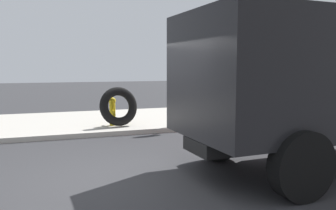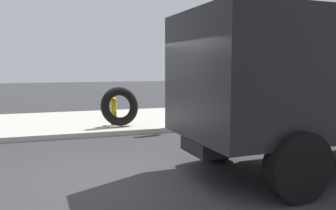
# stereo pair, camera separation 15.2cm
# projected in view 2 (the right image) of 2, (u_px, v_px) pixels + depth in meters

# --- Properties ---
(ground_plane) EXTENTS (80.00, 80.00, 0.00)m
(ground_plane) POSITION_uv_depth(u_px,v_px,m) (108.00, 182.00, 6.17)
(ground_plane) COLOR #2D2D30
(sidewalk_curb) EXTENTS (36.00, 5.00, 0.15)m
(sidewalk_curb) POSITION_uv_depth(u_px,v_px,m) (80.00, 122.00, 12.29)
(sidewalk_curb) COLOR #ADA89E
(sidewalk_curb) RESTS_ON ground
(fire_hydrant) EXTENTS (0.22, 0.50, 0.91)m
(fire_hydrant) POSITION_uv_depth(u_px,v_px,m) (114.00, 110.00, 11.15)
(fire_hydrant) COLOR yellow
(fire_hydrant) RESTS_ON sidewalk_curb
(loose_tire) EXTENTS (1.32, 0.73, 1.27)m
(loose_tire) POSITION_uv_depth(u_px,v_px,m) (120.00, 106.00, 10.96)
(loose_tire) COLOR black
(loose_tire) RESTS_ON sidewalk_curb
(stop_sign) EXTENTS (0.76, 0.08, 2.22)m
(stop_sign) POSITION_uv_depth(u_px,v_px,m) (181.00, 77.00, 11.07)
(stop_sign) COLOR gray
(stop_sign) RESTS_ON sidewalk_curb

